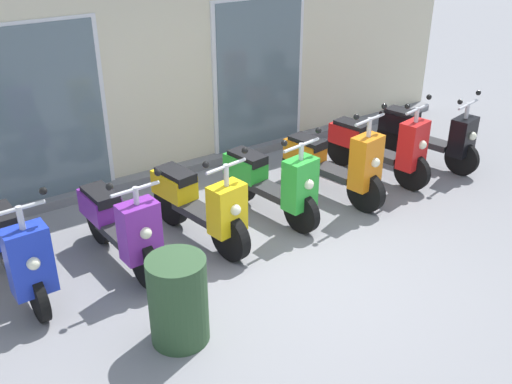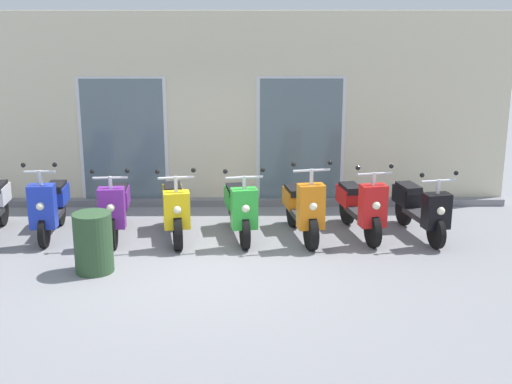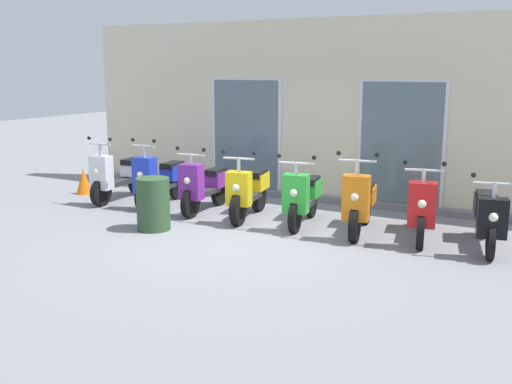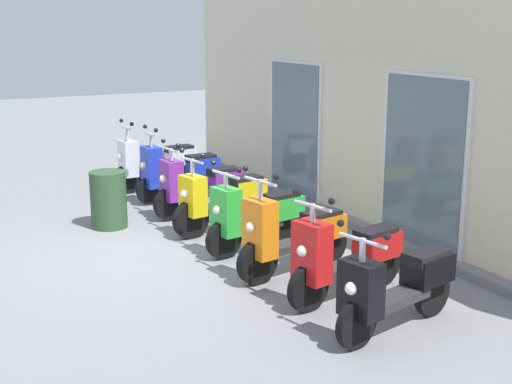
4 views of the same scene
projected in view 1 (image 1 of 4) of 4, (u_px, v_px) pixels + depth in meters
The scene contains 10 objects.
ground_plane at pixel (292, 272), 6.16m from camera, with size 40.00×40.00×0.00m, color gray.
storefront_facade at pixel (154, 57), 7.70m from camera, with size 10.46×0.50×3.40m.
scooter_blue at pixel (17, 250), 5.60m from camera, with size 0.52×1.53×1.29m.
scooter_purple at pixel (120, 225), 6.09m from camera, with size 0.57×1.58×1.21m.
scooter_yellow at pixel (199, 204), 6.51m from camera, with size 0.64×1.60×1.22m.
scooter_green at pixel (271, 181), 7.01m from camera, with size 0.65×1.55×1.22m.
scooter_orange at pixel (334, 164), 7.47m from camera, with size 0.67×1.63×1.33m.
scooter_red at pixel (379, 145), 8.02m from camera, with size 0.69×1.65×1.25m.
scooter_black at pixel (428, 133), 8.44m from camera, with size 0.72×1.61×1.16m.
trash_bin at pixel (178, 300), 5.05m from camera, with size 0.52×0.52×0.83m, color #2D4C2D.
Camera 1 is at (-3.16, -4.03, 3.54)m, focal length 41.05 mm.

